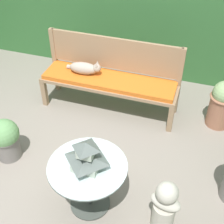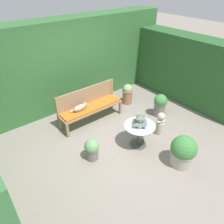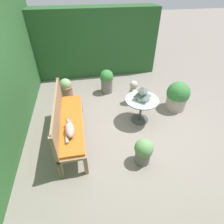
% 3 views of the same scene
% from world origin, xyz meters
% --- Properties ---
extents(ground, '(30.00, 30.00, 0.00)m').
position_xyz_m(ground, '(0.00, 0.00, 0.00)').
color(ground, gray).
extents(garden_bench, '(1.68, 0.43, 0.45)m').
position_xyz_m(garden_bench, '(-0.03, 0.98, 0.39)').
color(garden_bench, '#937556').
rests_on(garden_bench, ground).
extents(bench_backrest, '(1.68, 0.06, 0.89)m').
position_xyz_m(bench_backrest, '(-0.03, 1.18, 0.64)').
color(bench_backrest, '#937556').
rests_on(bench_backrest, ground).
extents(cat, '(0.46, 0.17, 0.19)m').
position_xyz_m(cat, '(-0.35, 0.99, 0.53)').
color(cat, '#A89989').
rests_on(cat, garden_bench).
extents(patio_table, '(0.68, 0.68, 0.53)m').
position_xyz_m(patio_table, '(0.26, -0.44, 0.42)').
color(patio_table, '#424742').
rests_on(patio_table, ground).
extents(pagoda_birdhouse, '(0.29, 0.29, 0.27)m').
position_xyz_m(pagoda_birdhouse, '(0.26, -0.44, 0.65)').
color(pagoda_birdhouse, '#B2BCA8').
rests_on(pagoda_birdhouse, patio_table).
extents(garden_bust, '(0.28, 0.20, 0.59)m').
position_xyz_m(garden_bust, '(0.94, -0.47, 0.29)').
color(garden_bust, '#B7B2A3').
rests_on(garden_bust, ground).
extents(potted_plant_bench_right, '(0.31, 0.31, 0.60)m').
position_xyz_m(potted_plant_bench_right, '(1.31, 1.10, 0.31)').
color(potted_plant_bench_right, '#9E664C').
rests_on(potted_plant_bench_right, ground).
extents(potted_plant_table_near, '(0.31, 0.31, 0.48)m').
position_xyz_m(potted_plant_table_near, '(-0.79, -0.14, 0.26)').
color(potted_plant_table_near, slate).
rests_on(potted_plant_table_near, ground).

